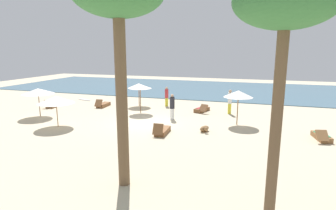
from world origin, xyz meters
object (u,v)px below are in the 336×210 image
person_0 (167,96)px  umbrella_0 (38,91)px  person_1 (172,107)px  person_2 (230,101)px  lounger_2 (321,137)px  umbrella_2 (140,86)px  surfboard (84,99)px  lounger_1 (202,109)px  umbrella_4 (238,94)px  umbrella_1 (56,100)px  lounger_0 (162,131)px  lounger_3 (53,105)px  umbrella_3 (139,86)px  palm_0 (286,7)px  dog (205,129)px  lounger_5 (103,105)px

person_0 → umbrella_0: bearing=-140.6°
person_1 → person_2: bearing=38.5°
lounger_2 → person_1: person_1 is taller
umbrella_0 → person_2: bearing=21.1°
umbrella_2 → surfboard: 8.36m
umbrella_2 → lounger_1: (4.45, 1.79, -1.85)m
umbrella_4 → umbrella_1: bearing=-160.2°
umbrella_4 → lounger_0: bearing=-140.2°
umbrella_2 → lounger_3: size_ratio=1.23×
umbrella_2 → umbrella_1: bearing=-123.7°
lounger_1 → surfboard: 11.94m
lounger_3 → person_1: bearing=-4.6°
umbrella_2 → lounger_3: bearing=-177.6°
umbrella_0 → umbrella_3: size_ratio=1.14×
lounger_0 → person_1: bearing=97.1°
person_2 → lounger_1: bearing=177.4°
umbrella_1 → lounger_1: size_ratio=1.26×
umbrella_1 → person_0: (4.61, 8.10, -0.88)m
person_1 → person_0: bearing=112.9°
umbrella_3 → surfboard: size_ratio=1.05×
lounger_1 → surfboard: size_ratio=0.96×
lounger_2 → person_2: person_2 is taller
lounger_2 → umbrella_0: bearing=-178.8°
umbrella_2 → umbrella_0: bearing=-152.6°
umbrella_2 → palm_0: palm_0 is taller
person_0 → surfboard: (-8.54, 0.45, -0.81)m
lounger_2 → dog: (-6.28, -0.50, 0.02)m
umbrella_0 → umbrella_1: size_ratio=0.99×
lounger_0 → palm_0: (5.54, -7.19, 5.59)m
umbrella_2 → lounger_0: umbrella_2 is taller
person_2 → lounger_5: bearing=-176.7°
umbrella_1 → umbrella_3: bearing=72.4°
dog → person_1: bearing=140.0°
lounger_1 → dog: lounger_1 is taller
umbrella_3 → person_0: 2.53m
person_2 → surfboard: (-13.94, 1.70, -0.92)m
lounger_0 → palm_0: 10.66m
umbrella_3 → person_0: bearing=17.0°
umbrella_2 → person_2: 6.86m
umbrella_0 → umbrella_4: umbrella_4 is taller
umbrella_3 → person_1: (4.01, -3.46, -0.86)m
lounger_2 → person_2: bearing=138.8°
lounger_5 → lounger_1: bearing=4.7°
lounger_0 → lounger_3: size_ratio=0.93×
palm_0 → lounger_1: bearing=108.0°
umbrella_0 → umbrella_4: bearing=8.5°
umbrella_4 → lounger_2: 5.21m
lounger_3 → person_0: bearing=19.8°
person_2 → palm_0: 14.50m
lounger_2 → lounger_5: size_ratio=1.04×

